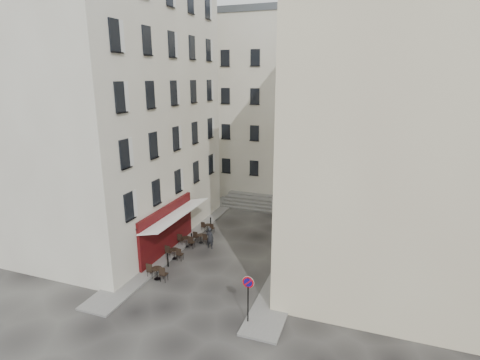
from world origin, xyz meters
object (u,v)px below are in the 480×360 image
at_px(bistro_table_a, 157,272).
at_px(bistro_table_b, 174,253).
at_px(pedestrian, 210,238).
at_px(no_parking_sign, 248,291).

distance_m(bistro_table_a, bistro_table_b, 2.79).
height_order(bistro_table_b, pedestrian, pedestrian).
xyz_separation_m(bistro_table_a, bistro_table_b, (-0.35, 2.77, -0.03)).
height_order(bistro_table_a, bistro_table_b, bistro_table_a).
bearing_deg(no_parking_sign, bistro_table_b, 147.38).
xyz_separation_m(bistro_table_a, pedestrian, (1.27, 5.20, 0.31)).
bearing_deg(bistro_table_a, pedestrian, 76.29).
height_order(bistro_table_a, pedestrian, pedestrian).
relative_size(bistro_table_a, pedestrian, 0.86).
bearing_deg(bistro_table_a, no_parking_sign, -18.17).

